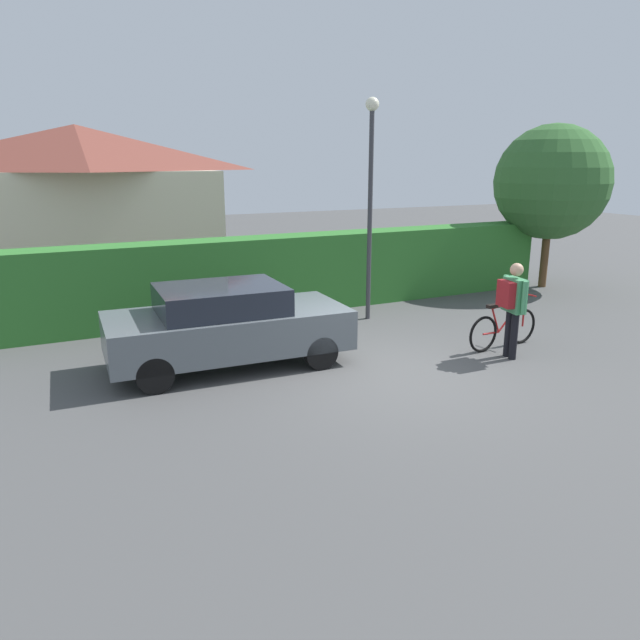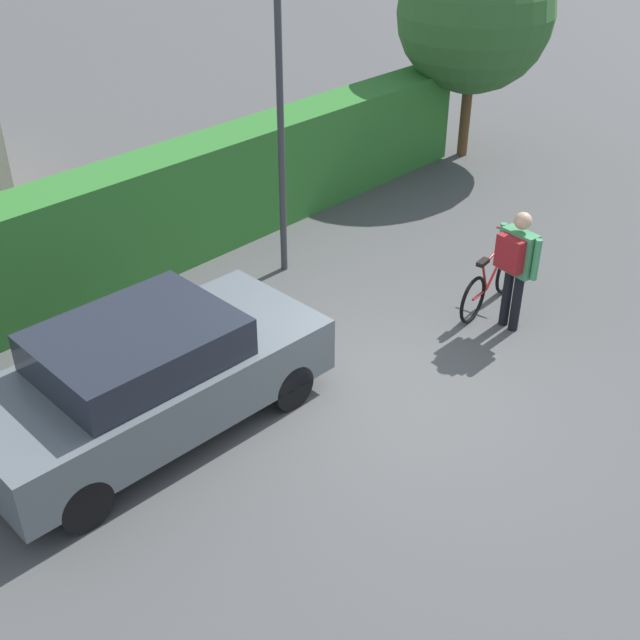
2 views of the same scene
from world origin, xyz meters
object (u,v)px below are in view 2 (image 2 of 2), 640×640
Objects in this scene: parked_car_near at (148,375)px; tree_kerbside at (475,13)px; street_lamp at (279,76)px; person_rider at (516,260)px; bicycle at (491,282)px.

parked_car_near is 10.41m from tree_kerbside.
street_lamp is at bearing 23.81° from parked_car_near.
parked_car_near is 4.66m from street_lamp.
street_lamp is (3.74, 1.65, 2.24)m from parked_car_near.
tree_kerbside is (5.28, 4.32, 1.80)m from person_rider.
parked_car_near is at bearing -165.64° from tree_kerbside.
tree_kerbside is at bearing 8.14° from street_lamp.
tree_kerbside reaches higher than person_rider.
tree_kerbside reaches higher than parked_car_near.
person_rider is (-0.33, -0.50, 0.66)m from bicycle.
street_lamp is 6.20m from tree_kerbside.
person_rider is 0.37× the size of street_lamp.
person_rider is 0.39× the size of tree_kerbside.
bicycle is at bearing -142.31° from tree_kerbside.
parked_car_near is at bearing 158.65° from person_rider.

